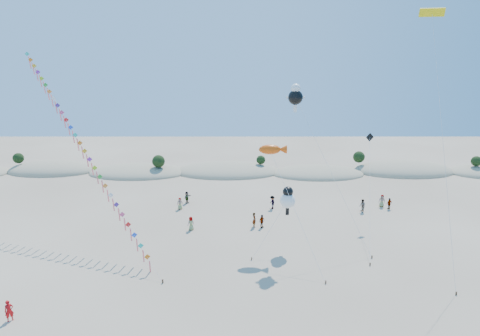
% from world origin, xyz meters
% --- Properties ---
extents(dune_ridge, '(145.30, 11.49, 5.57)m').
position_xyz_m(dune_ridge, '(1.06, 45.14, 0.11)').
color(dune_ridge, gray).
rests_on(dune_ridge, ground).
extents(kite_train, '(21.36, 22.22, 21.12)m').
position_xyz_m(kite_train, '(-15.91, 19.78, 10.79)').
color(kite_train, '#3F2D1E').
rests_on(kite_train, ground).
extents(fish_kite, '(5.83, 9.65, 10.96)m').
position_xyz_m(fish_kite, '(5.73, 16.97, 10.42)').
color(fish_kite, '#3F2D1E').
rests_on(fish_kite, ground).
extents(cartoon_kite_low, '(4.72, 3.96, 6.81)m').
position_xyz_m(cartoon_kite_low, '(7.26, 15.45, 5.48)').
color(cartoon_kite_low, '#3F2D1E').
rests_on(cartoon_kite_low, ground).
extents(cartoon_kite_high, '(8.70, 6.36, 17.22)m').
position_xyz_m(cartoon_kite_high, '(8.09, 18.25, 15.94)').
color(cartoon_kite_high, '#3F2D1E').
rests_on(cartoon_kite_high, ground).
extents(parafoil_kite, '(2.24, 9.30, 24.21)m').
position_xyz_m(parafoil_kite, '(19.93, 14.69, 23.27)').
color(parafoil_kite, '#3F2D1E').
rests_on(parafoil_kite, ground).
extents(dark_kite, '(3.80, 13.32, 10.92)m').
position_xyz_m(dark_kite, '(17.45, 20.92, 7.70)').
color(dark_kite, '#3F2D1E').
rests_on(dark_kite, ground).
extents(flyer_foreground, '(0.75, 0.71, 1.73)m').
position_xyz_m(flyer_foreground, '(-15.62, 2.60, 0.86)').
color(flyer_foreground, red).
rests_on(flyer_foreground, ground).
extents(beachgoers, '(29.31, 10.56, 1.82)m').
position_xyz_m(beachgoers, '(6.45, 25.54, 0.86)').
color(beachgoers, slate).
rests_on(beachgoers, ground).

